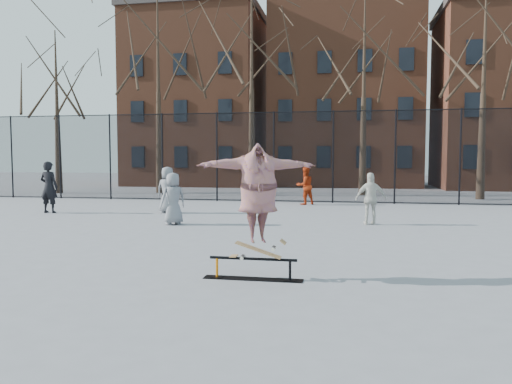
% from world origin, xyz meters
% --- Properties ---
extents(ground, '(100.00, 100.00, 0.00)m').
position_xyz_m(ground, '(0.00, 0.00, 0.00)').
color(ground, slate).
extents(skate_rail, '(1.64, 0.25, 0.36)m').
position_xyz_m(skate_rail, '(0.40, -0.99, 0.14)').
color(skate_rail, black).
rests_on(skate_rail, ground).
extents(skateboard, '(0.83, 0.20, 0.10)m').
position_xyz_m(skateboard, '(0.49, -0.99, 0.41)').
color(skateboard, olive).
rests_on(skateboard, skate_rail).
extents(skater, '(2.03, 1.26, 1.60)m').
position_xyz_m(skater, '(0.49, -0.99, 1.26)').
color(skater, '#5E3E9C').
rests_on(skater, skateboard).
extents(bystander_grey, '(0.89, 0.86, 1.54)m').
position_xyz_m(bystander_grey, '(-3.18, 5.07, 0.77)').
color(bystander_grey, slate).
rests_on(bystander_grey, ground).
extents(bystander_black, '(0.69, 0.47, 1.84)m').
position_xyz_m(bystander_black, '(-8.62, 7.19, 0.92)').
color(bystander_black, black).
rests_on(bystander_black, ground).
extents(bystander_red, '(0.98, 0.94, 1.59)m').
position_xyz_m(bystander_red, '(0.09, 12.00, 0.80)').
color(bystander_red, '#A02A0E').
rests_on(bystander_red, ground).
extents(bystander_white, '(0.94, 0.50, 1.54)m').
position_xyz_m(bystander_white, '(2.55, 6.15, 0.77)').
color(bystander_white, beige).
rests_on(bystander_white, ground).
extents(bystander_extra, '(0.82, 0.55, 1.65)m').
position_xyz_m(bystander_extra, '(-4.44, 7.94, 0.83)').
color(bystander_extra, slate).
rests_on(bystander_extra, ground).
extents(fence, '(34.03, 0.07, 4.00)m').
position_xyz_m(fence, '(-0.01, 13.00, 2.05)').
color(fence, black).
rests_on(fence, ground).
extents(tree_row, '(33.66, 7.46, 10.67)m').
position_xyz_m(tree_row, '(-0.25, 17.15, 7.36)').
color(tree_row, black).
rests_on(tree_row, ground).
extents(rowhouses, '(29.00, 7.00, 13.00)m').
position_xyz_m(rowhouses, '(0.72, 26.00, 6.06)').
color(rowhouses, brown).
rests_on(rowhouses, ground).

